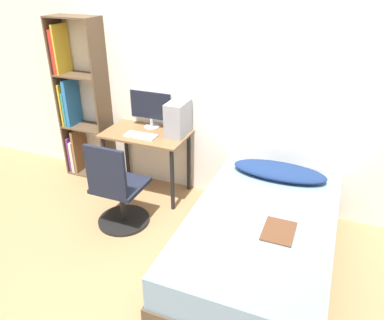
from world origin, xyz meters
TOP-DOWN VIEW (x-y plane):
  - ground_plane at (0.00, 0.00)m, footprint 14.00×14.00m
  - wall_back at (0.00, 1.36)m, footprint 8.00×0.05m
  - desk at (-0.51, 1.07)m, footprint 0.92×0.55m
  - bookshelf at (-1.49, 1.19)m, footprint 0.57×0.30m
  - office_chair at (-0.47, 0.38)m, footprint 0.53×0.53m
  - bed at (0.95, 0.34)m, footprint 1.19×2.00m
  - pillow at (0.95, 1.08)m, footprint 0.91×0.36m
  - magazine at (1.11, 0.20)m, footprint 0.24×0.32m
  - monitor at (-0.53, 1.24)m, footprint 0.51×0.17m
  - keyboard at (-0.51, 0.96)m, footprint 0.34×0.15m
  - pc_tower at (-0.16, 1.16)m, footprint 0.19×0.33m

SIDE VIEW (x-z plane):
  - ground_plane at x=0.00m, z-range 0.00..0.00m
  - bed at x=0.95m, z-range 0.00..0.50m
  - office_chair at x=-0.47m, z-range -0.11..0.82m
  - magazine at x=1.11m, z-range 0.51..0.52m
  - pillow at x=0.95m, z-range 0.51..0.62m
  - desk at x=-0.51m, z-range 0.23..0.97m
  - keyboard at x=-0.51m, z-range 0.74..0.76m
  - bookshelf at x=-1.49m, z-range -0.06..1.83m
  - pc_tower at x=-0.16m, z-range 0.74..1.11m
  - monitor at x=-0.53m, z-range 0.76..1.18m
  - wall_back at x=0.00m, z-range 0.00..2.50m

